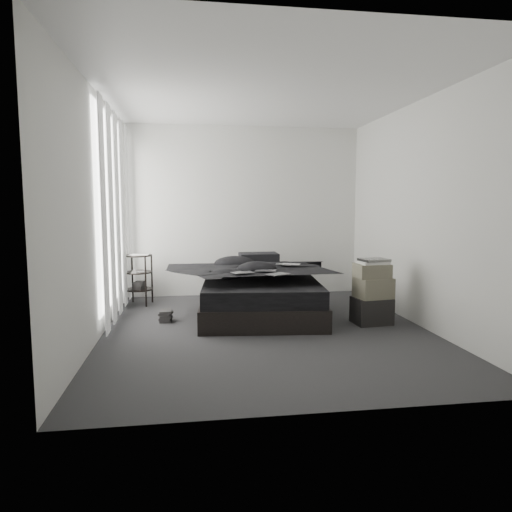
{
  "coord_description": "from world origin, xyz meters",
  "views": [
    {
      "loc": [
        -0.84,
        -4.96,
        1.41
      ],
      "look_at": [
        0.0,
        0.8,
        0.75
      ],
      "focal_mm": 32.0,
      "sensor_mm": 36.0,
      "label": 1
    }
  ],
  "objects": [
    {
      "name": "window_left",
      "position": [
        -1.78,
        0.9,
        1.35
      ],
      "size": [
        0.02,
        2.0,
        2.3
      ],
      "primitive_type": "cube",
      "color": "white",
      "rests_on": "wall_left"
    },
    {
      "name": "ceiling",
      "position": [
        0.0,
        0.0,
        2.6
      ],
      "size": [
        3.6,
        4.2,
        0.01
      ],
      "primitive_type": "cube",
      "color": "white",
      "rests_on": "ground"
    },
    {
      "name": "duvet",
      "position": [
        0.04,
        0.68,
        0.58
      ],
      "size": [
        1.57,
        1.77,
        0.22
      ],
      "primitive_type": "imported",
      "rotation": [
        0.0,
        0.0,
        -0.1
      ],
      "color": "black",
      "rests_on": "mattress"
    },
    {
      "name": "box_lower",
      "position": [
        1.29,
        0.1,
        0.16
      ],
      "size": [
        0.45,
        0.36,
        0.31
      ],
      "primitive_type": "cube",
      "rotation": [
        0.0,
        0.0,
        0.08
      ],
      "color": "black",
      "rests_on": "floor"
    },
    {
      "name": "comic_b",
      "position": [
        0.05,
        0.35,
        0.7
      ],
      "size": [
        0.28,
        0.22,
        0.01
      ],
      "primitive_type": "cube",
      "rotation": [
        0.0,
        0.0,
        -0.31
      ],
      "color": "black",
      "rests_on": "duvet"
    },
    {
      "name": "comic_a",
      "position": [
        -0.24,
        0.23,
        0.69
      ],
      "size": [
        0.28,
        0.22,
        0.01
      ],
      "primitive_type": "cube",
      "rotation": [
        0.0,
        0.0,
        0.29
      ],
      "color": "black",
      "rests_on": "duvet"
    },
    {
      "name": "box_mid",
      "position": [
        1.3,
        0.09,
        0.43
      ],
      "size": [
        0.44,
        0.37,
        0.24
      ],
      "primitive_type": "cube",
      "rotation": [
        0.0,
        0.0,
        0.15
      ],
      "color": "#6A6654",
      "rests_on": "box_lower"
    },
    {
      "name": "papers",
      "position": [
        -1.55,
        1.55,
        0.71
      ],
      "size": [
        0.28,
        0.21,
        0.01
      ],
      "primitive_type": "cube",
      "rotation": [
        0.0,
        0.0,
        -0.04
      ],
      "color": "white",
      "rests_on": "side_stand"
    },
    {
      "name": "art_book_snake",
      "position": [
        1.3,
        0.09,
        0.76
      ],
      "size": [
        0.35,
        0.3,
        0.03
      ],
      "primitive_type": "cube",
      "rotation": [
        0.0,
        0.0,
        0.19
      ],
      "color": "silver",
      "rests_on": "art_book_white"
    },
    {
      "name": "wall_back",
      "position": [
        0.0,
        2.1,
        1.3
      ],
      "size": [
        3.6,
        0.01,
        2.6
      ],
      "primitive_type": "cube",
      "color": "silver",
      "rests_on": "ground"
    },
    {
      "name": "wall_front",
      "position": [
        0.0,
        -2.1,
        1.3
      ],
      "size": [
        3.6,
        0.01,
        2.6
      ],
      "primitive_type": "cube",
      "color": "silver",
      "rests_on": "ground"
    },
    {
      "name": "art_book_white",
      "position": [
        1.29,
        0.1,
        0.73
      ],
      "size": [
        0.34,
        0.28,
        0.03
      ],
      "primitive_type": "cube",
      "rotation": [
        0.0,
        0.0,
        0.08
      ],
      "color": "silver",
      "rests_on": "box_upper"
    },
    {
      "name": "mattress",
      "position": [
        0.04,
        0.72,
        0.36
      ],
      "size": [
        1.57,
        1.99,
        0.21
      ],
      "primitive_type": "cube",
      "rotation": [
        0.0,
        0.0,
        -0.1
      ],
      "color": "black",
      "rests_on": "bed"
    },
    {
      "name": "wall_right",
      "position": [
        1.8,
        0.0,
        1.3
      ],
      "size": [
        0.01,
        4.2,
        2.6
      ],
      "primitive_type": "cube",
      "color": "silver",
      "rests_on": "ground"
    },
    {
      "name": "side_stand",
      "position": [
        -1.56,
        1.56,
        0.35
      ],
      "size": [
        0.45,
        0.45,
        0.7
      ],
      "primitive_type": "cylinder",
      "rotation": [
        0.0,
        0.0,
        -0.22
      ],
      "color": "black",
      "rests_on": "floor"
    },
    {
      "name": "bed",
      "position": [
        0.04,
        0.72,
        0.13
      ],
      "size": [
        1.63,
        2.05,
        0.26
      ],
      "primitive_type": "cube",
      "rotation": [
        0.0,
        0.0,
        -0.1
      ],
      "color": "black",
      "rests_on": "floor"
    },
    {
      "name": "laptop",
      "position": [
        0.4,
        0.73,
        0.7
      ],
      "size": [
        0.36,
        0.3,
        0.02
      ],
      "primitive_type": "imported",
      "rotation": [
        0.0,
        0.0,
        -0.41
      ],
      "color": "silver",
      "rests_on": "duvet"
    },
    {
      "name": "curtain_left",
      "position": [
        -1.73,
        0.9,
        1.28
      ],
      "size": [
        0.06,
        2.12,
        2.48
      ],
      "primitive_type": "cube",
      "color": "white",
      "rests_on": "wall_left"
    },
    {
      "name": "pillow_lower",
      "position": [
        0.07,
        1.47,
        0.53
      ],
      "size": [
        0.61,
        0.45,
        0.13
      ],
      "primitive_type": "cube",
      "rotation": [
        0.0,
        0.0,
        -0.1
      ],
      "color": "black",
      "rests_on": "mattress"
    },
    {
      "name": "floor",
      "position": [
        0.0,
        0.0,
        0.0
      ],
      "size": [
        3.6,
        4.2,
        0.01
      ],
      "primitive_type": "cube",
      "color": "#313033",
      "rests_on": "ground"
    },
    {
      "name": "wall_left",
      "position": [
        -1.8,
        0.0,
        1.3
      ],
      "size": [
        0.01,
        4.2,
        2.6
      ],
      "primitive_type": "cube",
      "color": "silver",
      "rests_on": "ground"
    },
    {
      "name": "pillow_upper",
      "position": [
        0.13,
        1.45,
        0.66
      ],
      "size": [
        0.54,
        0.38,
        0.12
      ],
      "primitive_type": "cube",
      "rotation": [
        0.0,
        0.0,
        0.01
      ],
      "color": "black",
      "rests_on": "pillow_lower"
    },
    {
      "name": "comic_c",
      "position": [
        0.15,
        0.06,
        0.71
      ],
      "size": [
        0.29,
        0.26,
        0.01
      ],
      "primitive_type": "cube",
      "rotation": [
        0.0,
        0.0,
        0.51
      ],
      "color": "black",
      "rests_on": "duvet"
    },
    {
      "name": "floor_books",
      "position": [
        -1.14,
        0.54,
        0.07
      ],
      "size": [
        0.15,
        0.21,
        0.14
      ],
      "primitive_type": "cube",
      "rotation": [
        0.0,
        0.0,
        -0.1
      ],
      "color": "black",
      "rests_on": "floor"
    },
    {
      "name": "box_upper",
      "position": [
        1.28,
        0.09,
        0.63
      ],
      "size": [
        0.38,
        0.31,
        0.17
      ],
      "primitive_type": "cube",
      "rotation": [
        0.0,
        0.0,
        0.03
      ],
      "color": "#6A6654",
      "rests_on": "box_mid"
    }
  ]
}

